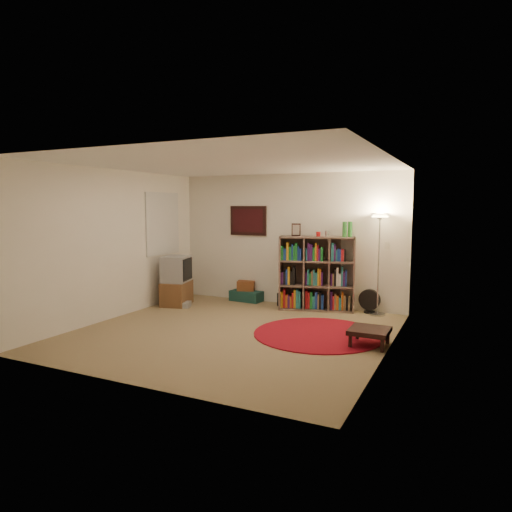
{
  "coord_description": "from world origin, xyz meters",
  "views": [
    {
      "loc": [
        3.2,
        -5.88,
        1.89
      ],
      "look_at": [
        0.1,
        0.6,
        1.1
      ],
      "focal_mm": 32.0,
      "sensor_mm": 36.0,
      "label": 1
    }
  ],
  "objects_px": {
    "bookshelf": "(316,275)",
    "suitcase": "(248,296)",
    "floor_lamp": "(380,231)",
    "floor_fan": "(370,301)",
    "side_table": "(370,331)",
    "tv_stand": "(177,281)"
  },
  "relations": [
    {
      "from": "tv_stand",
      "to": "suitcase",
      "type": "distance_m",
      "value": 1.45
    },
    {
      "from": "floor_fan",
      "to": "bookshelf",
      "type": "bearing_deg",
      "value": -165.57
    },
    {
      "from": "floor_lamp",
      "to": "side_table",
      "type": "distance_m",
      "value": 2.25
    },
    {
      "from": "tv_stand",
      "to": "side_table",
      "type": "height_order",
      "value": "tv_stand"
    },
    {
      "from": "bookshelf",
      "to": "tv_stand",
      "type": "xyz_separation_m",
      "value": [
        -2.53,
        -0.74,
        -0.2
      ]
    },
    {
      "from": "tv_stand",
      "to": "side_table",
      "type": "xyz_separation_m",
      "value": [
        3.88,
        -1.02,
        -0.25
      ]
    },
    {
      "from": "bookshelf",
      "to": "floor_lamp",
      "type": "relative_size",
      "value": 0.91
    },
    {
      "from": "side_table",
      "to": "floor_fan",
      "type": "bearing_deg",
      "value": 101.63
    },
    {
      "from": "floor_lamp",
      "to": "tv_stand",
      "type": "height_order",
      "value": "floor_lamp"
    },
    {
      "from": "suitcase",
      "to": "side_table",
      "type": "relative_size",
      "value": 1.28
    },
    {
      "from": "floor_fan",
      "to": "suitcase",
      "type": "distance_m",
      "value": 2.44
    },
    {
      "from": "bookshelf",
      "to": "floor_lamp",
      "type": "bearing_deg",
      "value": -10.94
    },
    {
      "from": "bookshelf",
      "to": "side_table",
      "type": "bearing_deg",
      "value": -67.45
    },
    {
      "from": "bookshelf",
      "to": "suitcase",
      "type": "relative_size",
      "value": 2.42
    },
    {
      "from": "suitcase",
      "to": "side_table",
      "type": "distance_m",
      "value": 3.44
    },
    {
      "from": "floor_fan",
      "to": "side_table",
      "type": "relative_size",
      "value": 0.82
    },
    {
      "from": "floor_lamp",
      "to": "suitcase",
      "type": "bearing_deg",
      "value": 177.42
    },
    {
      "from": "tv_stand",
      "to": "floor_fan",
      "type": "bearing_deg",
      "value": 0.56
    },
    {
      "from": "tv_stand",
      "to": "side_table",
      "type": "distance_m",
      "value": 4.02
    },
    {
      "from": "bookshelf",
      "to": "floor_fan",
      "type": "height_order",
      "value": "bookshelf"
    },
    {
      "from": "bookshelf",
      "to": "floor_fan",
      "type": "bearing_deg",
      "value": -5.79
    },
    {
      "from": "floor_lamp",
      "to": "suitcase",
      "type": "relative_size",
      "value": 2.65
    }
  ]
}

